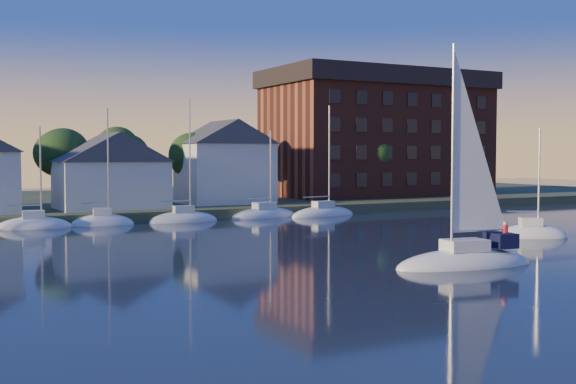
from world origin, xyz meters
TOP-DOWN VIEW (x-y plane):
  - shoreline_land at (0.00, 75.00)m, footprint 160.00×50.00m
  - wooden_dock at (0.00, 52.00)m, footprint 120.00×3.00m
  - clubhouse_centre at (-6.00, 57.00)m, footprint 11.55×8.40m
  - clubhouse_east at (8.00, 59.00)m, footprint 10.50×8.40m
  - condo_block at (34.00, 64.95)m, footprint 31.00×17.00m
  - tree_line at (2.00, 63.00)m, footprint 93.40×5.40m
  - moored_fleet at (-12.00, 49.00)m, footprint 63.50×2.40m
  - hero_sailboat at (4.63, 13.51)m, footprint 9.63×4.25m
  - drifting_sailboat_right at (19.51, 22.54)m, footprint 6.27×4.82m

SIDE VIEW (x-z plane):
  - shoreline_land at x=0.00m, z-range -1.00..1.00m
  - wooden_dock at x=0.00m, z-range -0.50..0.50m
  - drifting_sailboat_right at x=19.51m, z-range -4.89..5.08m
  - moored_fleet at x=-12.00m, z-range -5.93..6.12m
  - hero_sailboat at x=4.63m, z-range -6.63..7.83m
  - clubhouse_centre at x=-6.00m, z-range 1.09..9.17m
  - clubhouse_east at x=8.00m, z-range 1.10..10.90m
  - tree_line at x=2.00m, z-range 2.73..11.63m
  - condo_block at x=34.00m, z-range 1.09..18.49m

